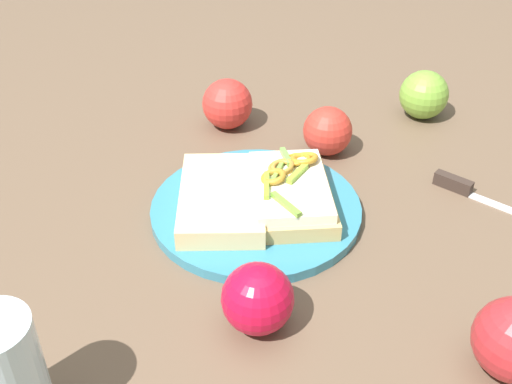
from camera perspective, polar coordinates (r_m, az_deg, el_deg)
ground_plane at (r=0.80m, az=-0.00°, el=-1.92°), size 2.00×2.00×0.00m
plate at (r=0.80m, az=-0.00°, el=-1.55°), size 0.26×0.26×0.01m
sandwich at (r=0.79m, az=3.02°, el=0.09°), size 0.12×0.17×0.05m
bread_slice_side at (r=0.78m, az=-3.04°, el=-0.57°), size 0.11×0.17×0.03m
apple_0 at (r=0.91m, az=6.39°, el=5.41°), size 0.10×0.10×0.07m
apple_1 at (r=1.02m, az=14.70°, el=8.37°), size 0.10×0.10×0.07m
apple_4 at (r=0.96m, az=-2.56°, el=7.83°), size 0.08×0.08×0.08m
apple_5 at (r=0.64m, az=0.14°, el=-9.46°), size 0.09×0.09×0.07m
drinking_glass at (r=0.58m, az=-21.43°, el=-14.94°), size 0.07×0.07×0.12m
knife at (r=0.87m, az=17.88°, el=0.38°), size 0.11×0.08×0.02m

